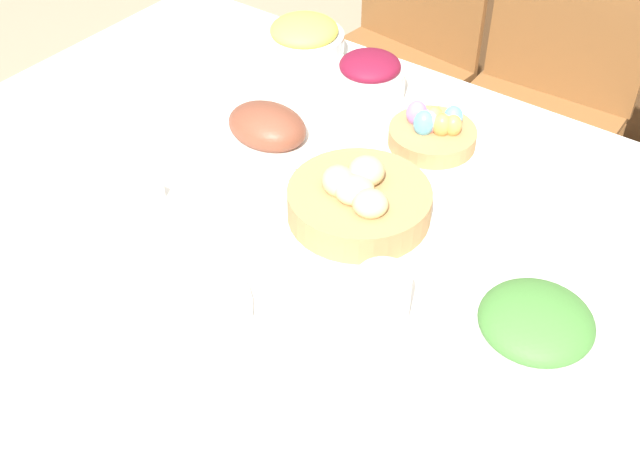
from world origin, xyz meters
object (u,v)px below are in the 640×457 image
at_px(green_salad_bowl, 534,331).
at_px(dinner_plate, 166,312).
at_px(ham_platter, 267,129).
at_px(drinking_cup, 383,298).
at_px(knife, 245,361).
at_px(chair_far_left, 393,50).
at_px(spoon, 261,370).
at_px(chair_far_center, 539,100).
at_px(bread_basket, 359,200).
at_px(fork, 97,271).
at_px(butter_dish, 121,189).
at_px(beet_salad_bowl, 369,77).
at_px(egg_basket, 433,131).
at_px(pineapple_bowl, 304,40).

relative_size(green_salad_bowl, dinner_plate, 0.73).
bearing_deg(ham_platter, drinking_cup, -31.38).
bearing_deg(ham_platter, knife, -54.33).
height_order(chair_far_left, spoon, chair_far_left).
height_order(chair_far_left, ham_platter, chair_far_left).
relative_size(green_salad_bowl, knife, 1.00).
relative_size(chair_far_center, bread_basket, 3.78).
height_order(bread_basket, fork, bread_basket).
xyz_separation_m(fork, spoon, (0.35, 0.00, 0.00)).
relative_size(dinner_plate, spoon, 1.36).
relative_size(knife, butter_dish, 1.44).
distance_m(chair_far_center, beet_salad_bowl, 0.62).
bearing_deg(knife, ham_platter, 128.18).
relative_size(bread_basket, green_salad_bowl, 1.29).
bearing_deg(green_salad_bowl, ham_platter, 163.58).
bearing_deg(chair_far_left, dinner_plate, -67.89).
relative_size(chair_far_left, knife, 4.86).
xyz_separation_m(fork, knife, (0.32, 0.00, 0.00)).
xyz_separation_m(spoon, butter_dish, (-0.46, 0.16, 0.01)).
bearing_deg(beet_salad_bowl, ham_platter, -106.38).
relative_size(fork, spoon, 1.00).
bearing_deg(butter_dish, beet_salad_bowl, 72.13).
bearing_deg(egg_basket, knife, -84.71).
xyz_separation_m(pineapple_bowl, butter_dish, (0.03, -0.60, -0.03)).
distance_m(green_salad_bowl, spoon, 0.40).
bearing_deg(egg_basket, chair_far_left, 127.16).
bearing_deg(beet_salad_bowl, egg_basket, -19.86).
bearing_deg(chair_far_left, egg_basket, -46.75).
height_order(chair_far_center, dinner_plate, chair_far_center).
height_order(knife, drinking_cup, drinking_cup).
bearing_deg(bread_basket, green_salad_bowl, -15.62).
relative_size(pineapple_bowl, fork, 0.92).
distance_m(egg_basket, fork, 0.69).
xyz_separation_m(pineapple_bowl, drinking_cup, (0.58, -0.57, 0.00)).
distance_m(chair_far_left, butter_dish, 1.11).
relative_size(ham_platter, dinner_plate, 0.96).
relative_size(dinner_plate, fork, 1.36).
xyz_separation_m(chair_far_center, fork, (-0.25, -1.24, 0.21)).
height_order(chair_far_center, beet_salad_bowl, chair_far_center).
distance_m(ham_platter, pineapple_bowl, 0.33).
xyz_separation_m(bread_basket, dinner_plate, (-0.11, -0.37, -0.03)).
height_order(chair_far_center, green_salad_bowl, chair_far_center).
bearing_deg(knife, green_salad_bowl, 41.66).
height_order(green_salad_bowl, spoon, green_salad_bowl).
relative_size(chair_far_center, egg_basket, 5.56).
bearing_deg(knife, pineapple_bowl, 123.96).
bearing_deg(drinking_cup, egg_basket, 111.16).
bearing_deg(dinner_plate, beet_salad_bowl, 97.65).
xyz_separation_m(ham_platter, pineapple_bowl, (-0.14, 0.30, 0.02)).
distance_m(chair_far_center, egg_basket, 0.65).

